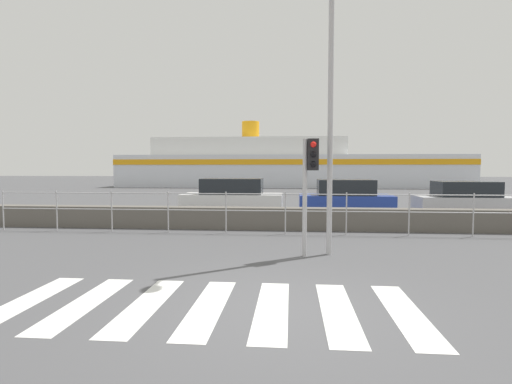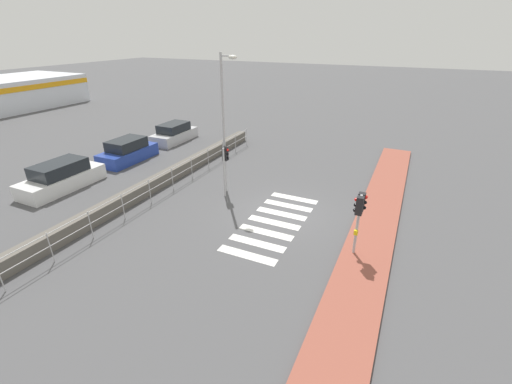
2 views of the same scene
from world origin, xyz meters
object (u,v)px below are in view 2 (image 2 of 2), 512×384
parked_car_silver (174,134)px  parked_car_white (61,177)px  streetlamp (225,113)px  traffic_light_far (225,161)px  parked_car_blue (128,152)px  traffic_light_near (360,209)px

parked_car_silver → parked_car_white: bearing=-180.0°
streetlamp → parked_car_silver: bearing=52.6°
traffic_light_far → parked_car_blue: 8.71m
streetlamp → parked_car_silver: streetlamp is taller
traffic_light_far → parked_car_silver: traffic_light_far is taller
traffic_light_far → parked_car_white: bearing=109.4°
parked_car_white → traffic_light_near: bearing=-88.4°
parked_car_white → traffic_light_far: bearing=-70.6°
parked_car_silver → streetlamp: bearing=-127.4°
traffic_light_far → parked_car_white: traffic_light_far is taller
parked_car_blue → parked_car_silver: 4.88m
parked_car_white → parked_car_silver: parked_car_white is taller
parked_car_white → parked_car_silver: bearing=0.0°
streetlamp → traffic_light_near: bearing=-112.8°
traffic_light_near → parked_car_blue: 16.04m
traffic_light_near → parked_car_blue: traffic_light_near is taller
traffic_light_near → parked_car_white: traffic_light_near is taller
parked_car_white → parked_car_blue: (4.85, 0.00, -0.01)m
parked_car_white → parked_car_silver: (9.72, 0.00, -0.04)m
streetlamp → parked_car_silver: size_ratio=1.76×
traffic_light_near → traffic_light_far: traffic_light_far is taller
parked_car_blue → parked_car_silver: parked_car_blue is taller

